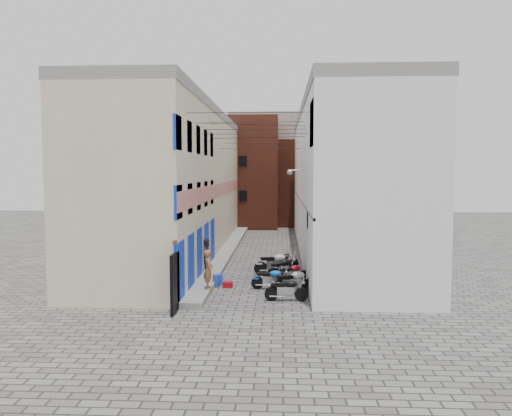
% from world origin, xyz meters
% --- Properties ---
extents(ground, '(90.00, 90.00, 0.00)m').
position_xyz_m(ground, '(0.00, 0.00, 0.00)').
color(ground, '#524F4D').
rests_on(ground, ground).
extents(plinth, '(0.90, 26.00, 0.25)m').
position_xyz_m(plinth, '(-2.05, 13.00, 0.12)').
color(plinth, gray).
rests_on(plinth, ground).
extents(building_left, '(5.10, 27.00, 9.00)m').
position_xyz_m(building_left, '(-4.98, 12.95, 4.50)').
color(building_left, beige).
rests_on(building_left, ground).
extents(building_right, '(5.94, 26.00, 9.00)m').
position_xyz_m(building_right, '(5.00, 13.00, 4.51)').
color(building_right, white).
rests_on(building_right, ground).
extents(building_far_brick_left, '(6.00, 6.00, 10.00)m').
position_xyz_m(building_far_brick_left, '(-2.00, 28.00, 5.00)').
color(building_far_brick_left, brown).
rests_on(building_far_brick_left, ground).
extents(building_far_brick_right, '(5.00, 6.00, 8.00)m').
position_xyz_m(building_far_brick_right, '(3.00, 30.00, 4.00)').
color(building_far_brick_right, brown).
rests_on(building_far_brick_right, ground).
extents(building_far_concrete, '(8.00, 5.00, 11.00)m').
position_xyz_m(building_far_concrete, '(0.00, 34.00, 5.50)').
color(building_far_concrete, gray).
rests_on(building_far_concrete, ground).
extents(far_shopfront, '(2.00, 0.30, 2.40)m').
position_xyz_m(far_shopfront, '(0.00, 25.20, 1.20)').
color(far_shopfront, black).
rests_on(far_shopfront, ground).
extents(overhead_wires, '(5.80, 13.02, 1.32)m').
position_xyz_m(overhead_wires, '(0.00, 7.64, 7.12)').
color(overhead_wires, black).
rests_on(overhead_wires, ground).
extents(motorcycle_a, '(1.77, 0.60, 1.01)m').
position_xyz_m(motorcycle_a, '(1.56, 1.44, 0.51)').
color(motorcycle_a, black).
rests_on(motorcycle_a, ground).
extents(motorcycle_b, '(2.14, 1.36, 1.19)m').
position_xyz_m(motorcycle_b, '(1.85, 2.48, 0.59)').
color(motorcycle_b, '#B9BABE').
rests_on(motorcycle_b, ground).
extents(motorcycle_c, '(1.77, 0.60, 1.02)m').
position_xyz_m(motorcycle_c, '(0.91, 3.39, 0.51)').
color(motorcycle_c, blue).
rests_on(motorcycle_c, ground).
extents(motorcycle_d, '(1.81, 1.38, 1.02)m').
position_xyz_m(motorcycle_d, '(1.85, 4.58, 0.51)').
color(motorcycle_d, '#A00B21').
rests_on(motorcycle_d, ground).
extents(motorcycle_e, '(1.84, 1.76, 1.12)m').
position_xyz_m(motorcycle_e, '(1.42, 5.53, 0.56)').
color(motorcycle_e, black).
rests_on(motorcycle_e, ground).
extents(motorcycle_f, '(2.24, 1.15, 1.24)m').
position_xyz_m(motorcycle_f, '(1.04, 6.52, 0.62)').
color(motorcycle_f, silver).
rests_on(motorcycle_f, ground).
extents(motorcycle_g, '(1.88, 1.51, 1.08)m').
position_xyz_m(motorcycle_g, '(1.46, 7.50, 0.54)').
color(motorcycle_g, black).
rests_on(motorcycle_g, ground).
extents(person_a, '(0.53, 0.67, 1.63)m').
position_xyz_m(person_a, '(-1.70, 2.35, 1.07)').
color(person_a, '#9E5F39').
rests_on(person_a, plinth).
extents(person_b, '(0.89, 0.95, 1.57)m').
position_xyz_m(person_b, '(-2.35, 6.33, 1.03)').
color(person_b, '#2E3245').
rests_on(person_b, plinth).
extents(water_jug_near, '(0.46, 0.46, 0.55)m').
position_xyz_m(water_jug_near, '(-1.55, 3.75, 0.27)').
color(water_jug_near, blue).
rests_on(water_jug_near, ground).
extents(water_jug_far, '(0.34, 0.34, 0.47)m').
position_xyz_m(water_jug_far, '(-1.46, 4.24, 0.23)').
color(water_jug_far, blue).
rests_on(water_jug_far, ground).
extents(red_crate, '(0.44, 0.34, 0.26)m').
position_xyz_m(red_crate, '(-1.03, 3.57, 0.13)').
color(red_crate, maroon).
rests_on(red_crate, ground).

